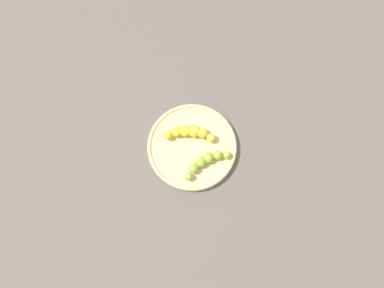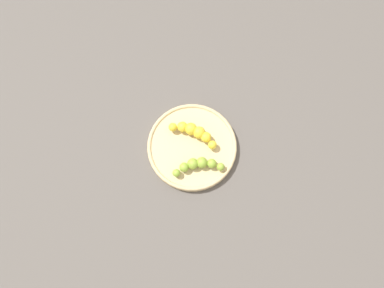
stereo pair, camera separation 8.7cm
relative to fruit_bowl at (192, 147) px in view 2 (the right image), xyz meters
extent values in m
plane|color=#56514C|center=(0.00, 0.00, -0.01)|extent=(2.40, 2.40, 0.00)
cylinder|color=#D1B784|center=(0.00, 0.00, 0.00)|extent=(0.23, 0.23, 0.02)
torus|color=#D1B784|center=(0.00, 0.00, 0.01)|extent=(0.23, 0.23, 0.01)
sphere|color=yellow|center=(0.04, -0.03, 0.02)|extent=(0.02, 0.02, 0.02)
sphere|color=yellow|center=(0.04, 0.00, 0.02)|extent=(0.03, 0.03, 0.03)
sphere|color=yellow|center=(0.03, 0.02, 0.02)|extent=(0.03, 0.03, 0.03)
sphere|color=yellow|center=(0.02, 0.04, 0.02)|extent=(0.03, 0.03, 0.03)
sphere|color=yellow|center=(0.00, 0.05, 0.02)|extent=(0.03, 0.03, 0.03)
sphere|color=yellow|center=(-0.02, 0.06, 0.02)|extent=(0.02, 0.02, 0.02)
sphere|color=#8CAD38|center=(0.04, -0.08, 0.02)|extent=(0.02, 0.02, 0.02)
sphere|color=#8CAD38|center=(0.02, -0.07, 0.02)|extent=(0.02, 0.02, 0.02)
sphere|color=#8CAD38|center=(0.00, -0.05, 0.02)|extent=(0.03, 0.03, 0.03)
sphere|color=#8CAD38|center=(-0.02, -0.04, 0.02)|extent=(0.03, 0.03, 0.03)
sphere|color=#8CAD38|center=(-0.04, -0.04, 0.02)|extent=(0.02, 0.02, 0.02)
sphere|color=#8CAD38|center=(-0.07, -0.05, 0.02)|extent=(0.02, 0.02, 0.02)
camera|label=1|loc=(-0.17, -0.15, 0.86)|focal=32.51mm
camera|label=2|loc=(-0.11, -0.20, 0.86)|focal=32.51mm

